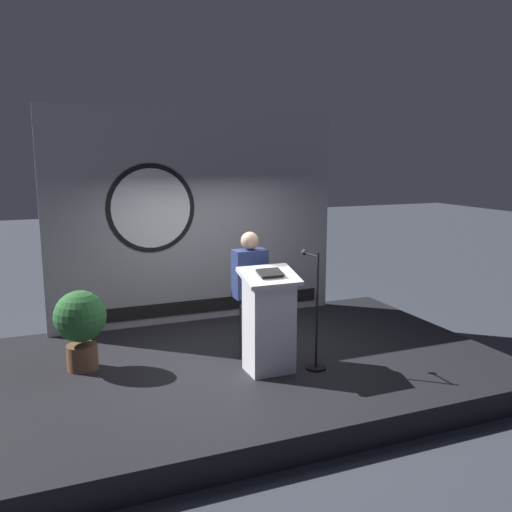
# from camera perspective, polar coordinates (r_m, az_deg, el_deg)

# --- Properties ---
(ground_plane) EXTENTS (40.00, 40.00, 0.00)m
(ground_plane) POSITION_cam_1_polar(r_m,az_deg,el_deg) (7.12, -1.53, -12.82)
(ground_plane) COLOR #383D47
(stage_platform) EXTENTS (6.40, 4.00, 0.30)m
(stage_platform) POSITION_cam_1_polar(r_m,az_deg,el_deg) (7.06, -1.53, -11.70)
(stage_platform) COLOR black
(stage_platform) RESTS_ON ground
(banner_display) EXTENTS (4.41, 0.12, 3.17)m
(banner_display) POSITION_cam_1_polar(r_m,az_deg,el_deg) (8.34, -6.27, 3.93)
(banner_display) COLOR #9E9EA3
(banner_display) RESTS_ON stage_platform
(podium) EXTENTS (0.64, 0.50, 1.23)m
(podium) POSITION_cam_1_polar(r_m,az_deg,el_deg) (6.45, 1.36, -6.83)
(podium) COLOR silver
(podium) RESTS_ON stage_platform
(speaker_person) EXTENTS (0.40, 0.26, 1.60)m
(speaker_person) POSITION_cam_1_polar(r_m,az_deg,el_deg) (6.80, -0.64, -4.03)
(speaker_person) COLOR black
(speaker_person) RESTS_ON stage_platform
(microphone_stand) EXTENTS (0.24, 0.50, 1.40)m
(microphone_stand) POSITION_cam_1_polar(r_m,az_deg,el_deg) (6.63, 6.06, -7.43)
(microphone_stand) COLOR black
(microphone_stand) RESTS_ON stage_platform
(potted_plant) EXTENTS (0.61, 0.61, 0.95)m
(potted_plant) POSITION_cam_1_polar(r_m,az_deg,el_deg) (6.83, -17.64, -6.53)
(potted_plant) COLOR brown
(potted_plant) RESTS_ON stage_platform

